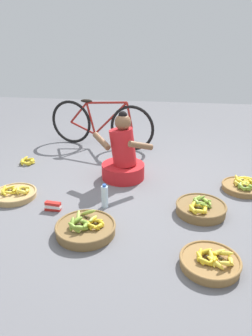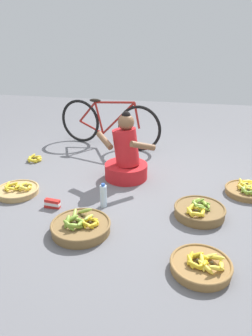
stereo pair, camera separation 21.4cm
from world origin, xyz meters
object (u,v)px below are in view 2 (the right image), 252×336
at_px(vendor_woman_front, 126,157).
at_px(loose_bananas_back_center, 35,159).
at_px(banana_basket_front_right, 199,211).
at_px(bicycle_leaning, 108,124).
at_px(banana_basket_front_center, 18,190).
at_px(packet_carton_stack, 52,204).
at_px(banana_basket_near_vendor, 81,226).
at_px(banana_basket_back_left, 201,265).
at_px(water_bottle, 103,196).
at_px(banana_basket_mid_left, 247,190).

height_order(vendor_woman_front, loose_bananas_back_center, vendor_woman_front).
distance_m(vendor_woman_front, banana_basket_front_right, 1.15).
xyz_separation_m(bicycle_leaning, banana_basket_front_right, (1.41, -1.81, -0.30)).
bearing_deg(bicycle_leaning, loose_bananas_back_center, -134.70).
distance_m(banana_basket_front_center, packet_carton_stack, 0.54).
bearing_deg(banana_basket_near_vendor, vendor_woman_front, 82.93).
height_order(vendor_woman_front, banana_basket_back_left, vendor_woman_front).
xyz_separation_m(water_bottle, packet_carton_stack, (-0.50, -0.14, -0.08)).
xyz_separation_m(banana_basket_front_right, water_bottle, (-0.96, -0.02, 0.06)).
xyz_separation_m(banana_basket_front_center, loose_bananas_back_center, (-0.27, 0.93, -0.01)).
bearing_deg(loose_bananas_back_center, banana_basket_back_left, -37.73).
xyz_separation_m(banana_basket_front_center, banana_basket_back_left, (1.99, -0.82, 0.01)).
bearing_deg(water_bottle, banana_basket_front_right, 1.17).
bearing_deg(packet_carton_stack, loose_bananas_back_center, 124.62).
relative_size(banana_basket_front_center, banana_basket_front_right, 0.94).
distance_m(banana_basket_near_vendor, loose_bananas_back_center, 1.90).
bearing_deg(banana_basket_back_left, water_bottle, 142.17).
bearing_deg(loose_bananas_back_center, packet_carton_stack, -55.38).
bearing_deg(banana_basket_front_right, vendor_woman_front, 141.54).
bearing_deg(banana_basket_back_left, packet_carton_stack, 157.32).
bearing_deg(packet_carton_stack, bicycle_leaning, 88.48).
distance_m(vendor_woman_front, banana_basket_near_vendor, 1.23).
height_order(banana_basket_front_right, water_bottle, water_bottle).
xyz_separation_m(banana_basket_back_left, banana_basket_front_right, (-0.02, 0.78, 0.01)).
xyz_separation_m(banana_basket_near_vendor, banana_basket_front_center, (-0.93, 0.54, -0.01)).
xyz_separation_m(banana_basket_back_left, packet_carton_stack, (-1.48, 0.62, -0.00)).
bearing_deg(bicycle_leaning, banana_basket_near_vendor, -80.76).
height_order(bicycle_leaning, banana_basket_back_left, bicycle_leaning).
bearing_deg(vendor_woman_front, banana_basket_back_left, -58.65).
height_order(banana_basket_front_center, water_bottle, water_bottle).
bearing_deg(banana_basket_front_center, loose_bananas_back_center, 106.45).
xyz_separation_m(banana_basket_front_right, packet_carton_stack, (-1.46, -0.16, -0.01)).
height_order(banana_basket_mid_left, water_bottle, water_bottle).
height_order(vendor_woman_front, water_bottle, vendor_woman_front).
bearing_deg(banana_basket_front_center, bicycle_leaning, 72.50).
bearing_deg(water_bottle, packet_carton_stack, -164.22).
bearing_deg(banana_basket_front_center, packet_carton_stack, -21.69).
relative_size(banana_basket_front_right, packet_carton_stack, 2.97).
bearing_deg(bicycle_leaning, water_bottle, -76.22).
height_order(vendor_woman_front, banana_basket_front_right, vendor_woman_front).
bearing_deg(loose_bananas_back_center, bicycle_leaning, 45.30).
distance_m(banana_basket_front_center, loose_bananas_back_center, 0.97).
bearing_deg(vendor_woman_front, water_bottle, -95.96).
distance_m(banana_basket_mid_left, loose_bananas_back_center, 2.78).
height_order(vendor_woman_front, bicycle_leaning, vendor_woman_front).
relative_size(vendor_woman_front, banana_basket_front_center, 1.78).
bearing_deg(banana_basket_front_right, packet_carton_stack, -173.70).
bearing_deg(banana_basket_front_right, banana_basket_mid_left, 48.85).
bearing_deg(banana_basket_near_vendor, banana_basket_front_center, 150.11).
xyz_separation_m(vendor_woman_front, banana_basket_back_left, (0.90, -1.48, -0.22)).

